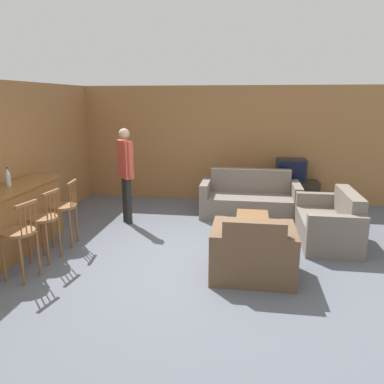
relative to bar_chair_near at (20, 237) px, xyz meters
The scene contains 16 objects.
ground_plane 2.39m from the bar_chair_near, 19.98° to the left, with size 24.00×24.00×0.00m, color #565B66.
wall_back 4.96m from the bar_chair_near, 63.64° to the left, with size 9.40×0.08×2.60m.
wall_left 2.42m from the bar_chair_near, 114.67° to the left, with size 0.08×8.61×2.60m.
bar_counter 0.86m from the bar_chair_near, 137.16° to the left, with size 0.55×2.60×1.03m.
bar_chair_near is the anchor object (origin of this frame).
bar_chair_mid 0.59m from the bar_chair_near, 89.98° to the left, with size 0.47×0.47×1.06m.
bar_chair_far 1.20m from the bar_chair_near, 89.99° to the left, with size 0.47×0.47×1.06m.
couch_far 4.40m from the bar_chair_near, 47.91° to the left, with size 1.95×0.93×0.91m.
armchair_near 3.04m from the bar_chair_near, ahead, with size 1.09×0.88×0.88m.
loveseat_right 4.68m from the bar_chair_near, 24.58° to the left, with size 0.85×1.50×0.87m.
coffee_table 3.49m from the bar_chair_near, 30.97° to the left, with size 0.53×0.96×0.41m.
tv_unit 5.54m from the bar_chair_near, 46.52° to the left, with size 1.21×0.46×0.59m.
tv 5.54m from the bar_chair_near, 46.50° to the left, with size 0.62×0.43×0.47m.
bottle 1.25m from the bar_chair_near, 128.03° to the left, with size 0.07×0.07×0.29m.
book_on_table 3.38m from the bar_chair_near, 27.68° to the left, with size 0.22×0.20×0.02m.
person_by_window 2.55m from the bar_chair_near, 75.32° to the left, with size 0.38×0.40×1.79m.
Camera 1 is at (0.70, -4.95, 2.32)m, focal length 35.00 mm.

